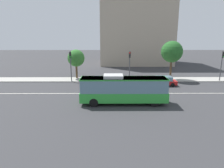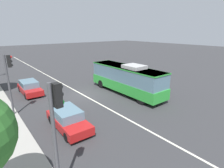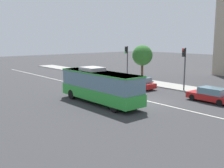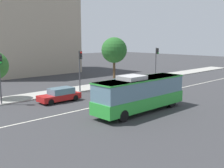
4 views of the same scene
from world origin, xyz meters
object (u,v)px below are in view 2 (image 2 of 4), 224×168
Objects in this scene: transit_bus at (126,78)px; sedan_red at (68,119)px; sedan_red_ahead at (30,87)px; traffic_light_mid_block at (9,75)px; traffic_light_far_corner at (57,122)px.

sedan_red is at bearing 109.31° from transit_bus.
traffic_light_mid_block is at bearing -25.56° from sedan_red_ahead.
traffic_light_mid_block reaches higher than sedan_red.
transit_bus reaches higher than sedan_red_ahead.
traffic_light_mid_block and traffic_light_far_corner have the same top height.
traffic_light_mid_block is (1.69, 11.28, 1.75)m from transit_bus.
traffic_light_mid_block is at bearing -149.70° from sedan_red.
traffic_light_mid_block is 9.88m from traffic_light_far_corner.
transit_bus is at bearing 30.68° from traffic_light_far_corner.
sedan_red is at bearing 57.48° from traffic_light_far_corner.
traffic_light_far_corner is at bearing -26.16° from sedan_red.
sedan_red is 1.00× the size of sedan_red_ahead.
sedan_red_ahead is 6.29m from traffic_light_mid_block.
traffic_light_mid_block is at bearing 81.40° from transit_bus.
traffic_light_far_corner is at bearing 125.88° from transit_bus.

